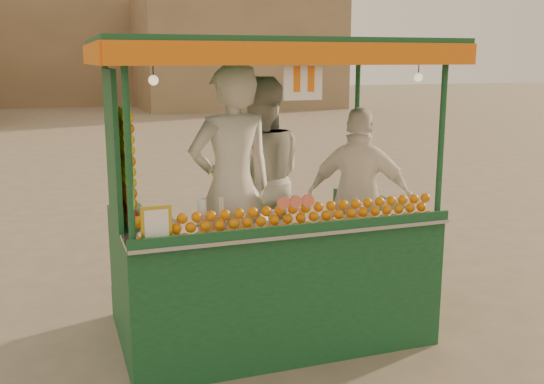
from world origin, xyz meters
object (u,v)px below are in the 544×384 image
object	(u,v)px
vendor_left	(232,188)
vendor_middle	(259,180)
juice_cart	(263,246)
vendor_right	(359,199)

from	to	relation	value
vendor_left	vendor_middle	xyz separation A→B (m)	(0.41, 0.57, -0.06)
juice_cart	vendor_left	world-z (taller)	juice_cart
vendor_left	juice_cart	bearing A→B (deg)	153.79
vendor_middle	vendor_right	xyz separation A→B (m)	(0.74, -0.51, -0.12)
vendor_left	vendor_middle	size ratio (longest dim) A/B	1.07
vendor_left	vendor_right	bearing A→B (deg)	174.28
vendor_right	juice_cart	bearing A→B (deg)	42.73
juice_cart	vendor_right	distance (m)	0.98
vendor_left	vendor_right	xyz separation A→B (m)	(1.16, 0.06, -0.19)
vendor_right	vendor_left	bearing A→B (deg)	37.44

